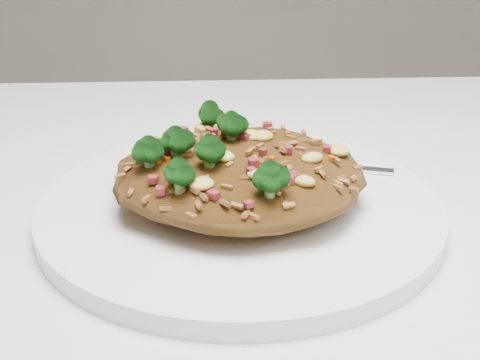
{
  "coord_description": "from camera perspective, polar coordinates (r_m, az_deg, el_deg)",
  "views": [
    {
      "loc": [
        -0.14,
        -0.36,
        0.97
      ],
      "look_at": [
        -0.12,
        0.06,
        0.78
      ],
      "focal_mm": 50.0,
      "sensor_mm": 36.0,
      "label": 1
    }
  ],
  "objects": [
    {
      "name": "plate",
      "position": [
        0.47,
        0.0,
        -2.41
      ],
      "size": [
        0.28,
        0.28,
        0.01
      ],
      "primitive_type": "cylinder",
      "color": "white",
      "rests_on": "dining_table"
    },
    {
      "name": "fried_rice",
      "position": [
        0.46,
        -0.15,
        1.3
      ],
      "size": [
        0.17,
        0.16,
        0.06
      ],
      "color": "brown",
      "rests_on": "plate"
    },
    {
      "name": "fork",
      "position": [
        0.53,
        5.03,
        1.36
      ],
      "size": [
        0.16,
        0.06,
        0.0
      ],
      "rotation": [
        0.0,
        0.0,
        -0.26
      ],
      "color": "silver",
      "rests_on": "plate"
    }
  ]
}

